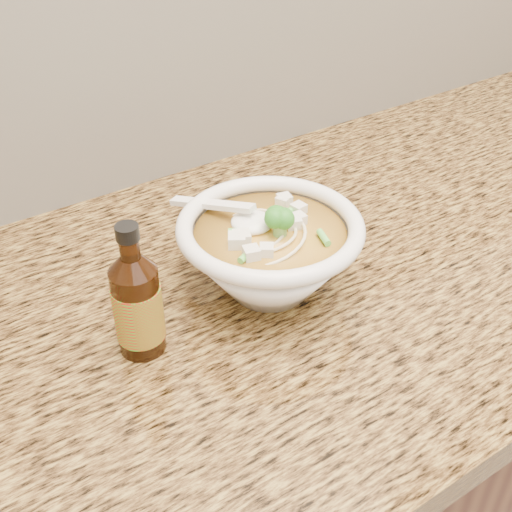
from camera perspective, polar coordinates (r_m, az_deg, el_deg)
cabinet at (r=1.22m, az=6.41°, el=-17.22°), size 4.00×0.65×0.86m
counter_slab at (r=0.90m, az=8.29°, el=0.21°), size 4.00×0.68×0.04m
soup_bowl at (r=0.77m, az=1.23°, el=0.18°), size 0.22×0.24×0.12m
hot_sauce_bottle at (r=0.69m, az=-10.49°, el=-4.30°), size 0.05×0.05×0.16m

